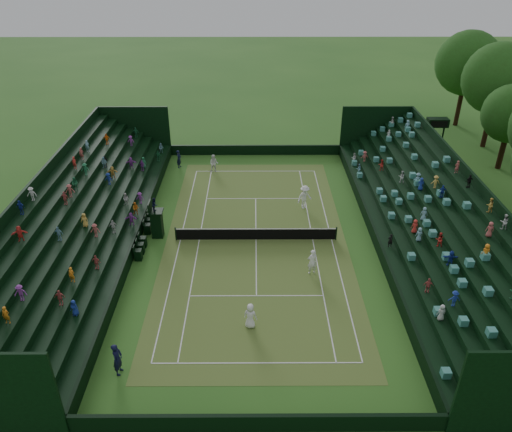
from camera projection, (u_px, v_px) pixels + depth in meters
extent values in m
plane|color=#2B5F1E|center=(256.00, 240.00, 36.15)|extent=(160.00, 160.00, 0.00)
cube|color=#427D29|center=(256.00, 240.00, 36.15)|extent=(12.97, 26.77, 0.01)
cube|color=black|center=(255.00, 150.00, 49.69)|extent=(17.17, 0.20, 1.00)
cube|color=black|center=(258.00, 423.00, 22.12)|extent=(17.17, 0.20, 1.00)
cube|color=black|center=(374.00, 234.00, 35.94)|extent=(0.20, 31.77, 1.00)
cube|color=black|center=(138.00, 234.00, 35.87)|extent=(0.20, 31.77, 1.00)
cube|color=black|center=(380.00, 234.00, 35.94)|extent=(0.80, 32.00, 1.00)
cube|color=black|center=(392.00, 231.00, 35.83)|extent=(0.80, 32.00, 1.45)
cube|color=black|center=(404.00, 228.00, 35.72)|extent=(0.80, 32.00, 1.90)
cube|color=black|center=(415.00, 226.00, 35.61)|extent=(0.80, 32.00, 2.35)
cube|color=black|center=(427.00, 223.00, 35.50)|extent=(0.80, 32.00, 2.80)
cube|color=black|center=(439.00, 220.00, 35.39)|extent=(0.80, 32.00, 3.25)
cube|color=black|center=(450.00, 217.00, 35.28)|extent=(0.80, 32.00, 3.70)
cube|color=black|center=(462.00, 215.00, 35.18)|extent=(0.80, 32.00, 4.15)
cube|color=black|center=(471.00, 210.00, 34.99)|extent=(0.20, 32.00, 4.90)
cube|color=black|center=(131.00, 234.00, 35.87)|extent=(0.80, 32.00, 1.00)
cube|color=black|center=(120.00, 232.00, 35.76)|extent=(0.80, 32.00, 1.45)
cube|color=black|center=(108.00, 229.00, 35.64)|extent=(0.80, 32.00, 1.90)
cube|color=black|center=(96.00, 226.00, 35.53)|extent=(0.80, 32.00, 2.35)
cube|color=black|center=(85.00, 224.00, 35.41)|extent=(0.80, 32.00, 2.80)
cube|color=black|center=(73.00, 221.00, 35.30)|extent=(0.80, 32.00, 3.25)
cube|color=black|center=(61.00, 218.00, 35.18)|extent=(0.80, 32.00, 3.70)
cube|color=black|center=(49.00, 216.00, 35.07)|extent=(0.80, 32.00, 4.15)
cube|color=black|center=(41.00, 211.00, 34.88)|extent=(0.20, 32.00, 4.90)
cylinder|color=black|center=(176.00, 234.00, 35.87)|extent=(0.10, 0.10, 1.06)
cylinder|color=black|center=(336.00, 234.00, 35.91)|extent=(0.10, 0.10, 1.06)
cube|color=black|center=(256.00, 235.00, 35.92)|extent=(11.57, 0.02, 0.86)
cube|color=white|center=(256.00, 229.00, 35.69)|extent=(11.57, 0.04, 0.07)
cylinder|color=black|center=(427.00, 140.00, 49.36)|extent=(0.16, 0.16, 3.00)
cylinder|color=black|center=(442.00, 140.00, 49.36)|extent=(0.16, 0.16, 3.00)
cube|color=black|center=(438.00, 122.00, 48.46)|extent=(2.00, 1.00, 0.80)
cylinder|color=black|center=(501.00, 154.00, 46.39)|extent=(0.50, 0.50, 2.86)
sphere|color=#204B15|center=(512.00, 114.00, 44.46)|extent=(5.23, 5.23, 5.23)
cylinder|color=black|center=(487.00, 129.00, 50.92)|extent=(0.50, 0.50, 3.79)
sphere|color=#204B15|center=(499.00, 78.00, 48.36)|extent=(6.92, 6.92, 6.92)
cylinder|color=black|center=(458.00, 109.00, 56.63)|extent=(0.50, 0.50, 3.78)
sphere|color=#204B15|center=(468.00, 63.00, 54.08)|extent=(6.91, 6.91, 6.91)
cube|color=black|center=(157.00, 224.00, 36.11)|extent=(0.78, 0.78, 2.01)
cube|color=black|center=(156.00, 212.00, 35.59)|extent=(1.00, 1.00, 0.11)
cube|color=black|center=(150.00, 207.00, 35.39)|extent=(0.09, 1.00, 0.78)
imported|color=black|center=(155.00, 204.00, 35.30)|extent=(0.40, 0.51, 1.04)
cube|color=black|center=(138.00, 255.00, 33.80)|extent=(0.48, 0.48, 0.77)
cube|color=black|center=(134.00, 249.00, 33.56)|extent=(0.06, 0.48, 0.48)
cube|color=black|center=(141.00, 248.00, 34.50)|extent=(0.48, 0.48, 0.77)
cube|color=black|center=(136.00, 242.00, 34.26)|extent=(0.06, 0.48, 0.48)
cube|color=black|center=(143.00, 242.00, 35.19)|extent=(0.48, 0.48, 0.77)
cube|color=black|center=(139.00, 236.00, 34.95)|extent=(0.06, 0.48, 0.48)
cube|color=black|center=(148.00, 229.00, 36.75)|extent=(0.48, 0.48, 0.77)
cube|color=black|center=(144.00, 223.00, 36.51)|extent=(0.06, 0.48, 0.48)
cube|color=black|center=(150.00, 223.00, 37.45)|extent=(0.48, 0.48, 0.77)
cube|color=black|center=(146.00, 218.00, 37.21)|extent=(0.06, 0.48, 0.48)
cube|color=black|center=(151.00, 218.00, 38.14)|extent=(0.48, 0.48, 0.77)
cube|color=black|center=(148.00, 213.00, 37.90)|extent=(0.06, 0.48, 0.48)
imported|color=white|center=(250.00, 316.00, 27.84)|extent=(0.89, 0.72, 1.58)
imported|color=white|center=(312.00, 262.00, 32.19)|extent=(0.76, 0.61, 1.82)
imported|color=white|center=(214.00, 163.00, 45.97)|extent=(0.89, 0.73, 1.68)
imported|color=white|center=(305.00, 197.00, 39.85)|extent=(1.47, 1.26, 1.97)
imported|color=black|center=(179.00, 159.00, 46.85)|extent=(0.55, 0.71, 1.71)
imported|color=black|center=(117.00, 359.00, 24.84)|extent=(0.54, 0.74, 1.86)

